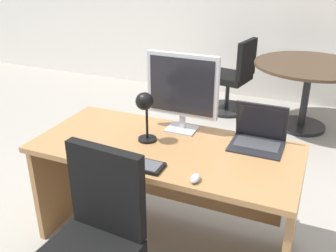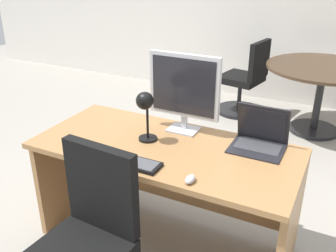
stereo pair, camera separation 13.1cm
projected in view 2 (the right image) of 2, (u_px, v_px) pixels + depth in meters
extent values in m
plane|color=gray|center=(232.00, 150.00, 3.91)|extent=(12.00, 12.00, 0.00)
cube|color=#9E7042|center=(165.00, 148.00, 2.39)|extent=(1.65, 0.76, 0.04)
cube|color=#9E7042|center=(70.00, 170.00, 2.87)|extent=(0.04, 0.67, 0.71)
cube|color=#9E7042|center=(289.00, 235.00, 2.21)|extent=(0.04, 0.67, 0.71)
cube|color=#9E7042|center=(183.00, 173.00, 2.76)|extent=(1.45, 0.02, 0.50)
cube|color=#B7BABF|center=(184.00, 129.00, 2.58)|extent=(0.20, 0.16, 0.01)
cube|color=#B7BABF|center=(184.00, 121.00, 2.57)|extent=(0.04, 0.02, 0.10)
cube|color=#B7BABF|center=(184.00, 86.00, 2.46)|extent=(0.48, 0.04, 0.42)
cube|color=black|center=(183.00, 86.00, 2.44)|extent=(0.43, 0.00, 0.37)
cube|color=black|center=(257.00, 149.00, 2.33)|extent=(0.32, 0.27, 0.01)
cube|color=#38383D|center=(258.00, 146.00, 2.35)|extent=(0.27, 0.15, 0.00)
cube|color=black|center=(263.00, 123.00, 2.36)|extent=(0.32, 0.07, 0.25)
cube|color=black|center=(263.00, 124.00, 2.36)|extent=(0.28, 0.06, 0.21)
cube|color=black|center=(126.00, 161.00, 2.19)|extent=(0.42, 0.13, 0.02)
cube|color=#47474C|center=(126.00, 159.00, 2.18)|extent=(0.39, 0.11, 0.00)
ellipsoid|color=#B7BABF|center=(190.00, 179.00, 1.99)|extent=(0.05, 0.08, 0.04)
cylinder|color=black|center=(148.00, 138.00, 2.46)|extent=(0.12, 0.12, 0.01)
cylinder|color=black|center=(148.00, 122.00, 2.41)|extent=(0.02, 0.02, 0.22)
sphere|color=black|center=(145.00, 101.00, 2.32)|extent=(0.11, 0.11, 0.11)
cube|color=black|center=(101.00, 188.00, 1.99)|extent=(0.44, 0.09, 0.50)
cylinder|color=black|center=(313.00, 129.00, 4.32)|extent=(0.54, 0.54, 0.04)
cylinder|color=black|center=(318.00, 99.00, 4.17)|extent=(0.08, 0.08, 0.68)
cylinder|color=#3F2D1E|center=(324.00, 68.00, 4.02)|extent=(1.19, 1.19, 0.03)
cylinder|color=black|center=(238.00, 110.00, 4.85)|extent=(0.56, 0.56, 0.04)
cylinder|color=black|center=(239.00, 95.00, 4.77)|extent=(0.05, 0.05, 0.36)
cube|color=black|center=(241.00, 79.00, 4.67)|extent=(0.54, 0.54, 0.08)
cube|color=black|center=(259.00, 60.00, 4.45)|extent=(0.14, 0.44, 0.44)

